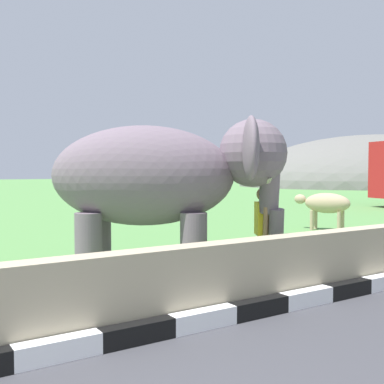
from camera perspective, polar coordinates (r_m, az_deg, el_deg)
name	(u,v)px	position (r m, az deg, el deg)	size (l,w,h in m)	color
barrier_parapet	(133,293)	(5.75, -7.13, -12.08)	(28.00, 0.36, 1.00)	tan
elephant	(165,178)	(8.02, -3.32, 1.73)	(3.95, 3.53, 2.83)	slate
person_handler	(263,229)	(8.44, 8.57, -4.44)	(0.42, 0.63, 1.66)	navy
cow_near	(326,204)	(15.98, 15.93, -1.39)	(1.12, 1.90, 1.23)	tan
hill_east	(378,185)	(68.01, 21.69, 0.77)	(40.31, 32.25, 13.43)	slate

